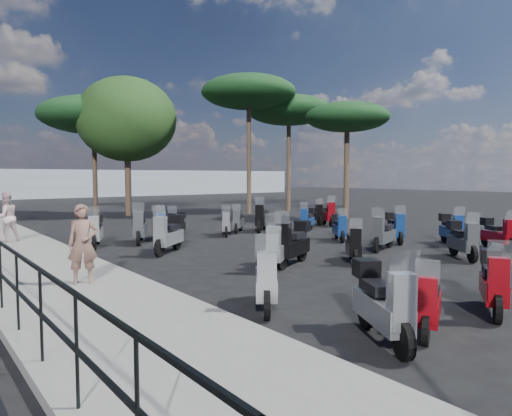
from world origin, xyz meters
TOP-DOWN VIEW (x-y plane):
  - ground at (0.00, 0.00)m, footprint 120.00×120.00m
  - sidewalk at (-6.50, 3.00)m, footprint 3.00×30.00m
  - woman at (-6.20, 0.31)m, footprint 0.66×0.51m
  - pedestrian_far at (-6.38, 7.77)m, footprint 0.92×0.79m
  - scooter_0 at (-3.03, -5.37)m, footprint 1.35×0.83m
  - scooter_1 at (-3.82, -5.15)m, footprint 1.05×1.57m
  - scooter_2 at (-4.13, -2.96)m, footprint 1.15×1.44m
  - scooter_3 at (-1.11, -0.34)m, footprint 1.71×0.98m
  - scooter_4 at (-1.53, 6.11)m, footprint 1.14×1.27m
  - scooter_5 at (-4.09, 5.87)m, footprint 0.90×1.58m
  - scooter_6 at (-1.23, -5.46)m, footprint 1.48×1.00m
  - scooter_8 at (-1.68, -0.44)m, footprint 1.51×1.24m
  - scooter_9 at (-2.79, 3.30)m, footprint 1.52×1.33m
  - scooter_10 at (-2.65, 5.71)m, footprint 1.01×1.65m
  - scooter_11 at (-1.01, 6.12)m, footprint 1.19×1.22m
  - scooter_14 at (0.44, -1.04)m, footprint 1.14×1.18m
  - scooter_15 at (2.70, -0.31)m, footprint 1.66×0.79m
  - scooter_16 at (1.82, 6.17)m, footprint 1.13×1.12m
  - scooter_17 at (0.81, 5.60)m, footprint 0.95×1.35m
  - scooter_20 at (3.24, -2.56)m, footprint 1.21×1.41m
  - scooter_21 at (3.25, 1.98)m, footprint 1.04×1.28m
  - scooter_22 at (4.35, 4.74)m, footprint 1.40×0.96m
  - scooter_23 at (2.81, 5.85)m, footprint 1.46×1.29m
  - scooter_26 at (5.71, -2.40)m, footprint 0.96×1.43m
  - scooter_27 at (5.48, -0.99)m, footprint 1.19×1.38m
  - scooter_28 at (6.47, 6.36)m, footprint 0.81×1.50m
  - scooter_29 at (6.54, 5.61)m, footprint 1.08×1.57m
  - scooter_30 at (4.42, 0.47)m, footprint 1.19×1.38m
  - broadleaf_tree at (1.39, 16.59)m, footprint 5.71×5.71m
  - pine_0 at (7.61, 13.16)m, footprint 5.69×5.69m
  - pine_1 at (11.15, 13.50)m, footprint 5.55×5.55m
  - pine_2 at (0.16, 18.66)m, footprint 6.38×6.38m
  - pine_3 at (10.23, 7.74)m, footprint 4.57×4.57m
  - distant_hills at (0.00, 45.00)m, footprint 70.00×8.00m

SIDE VIEW (x-z plane):
  - ground at x=0.00m, z-range 0.00..0.00m
  - sidewalk at x=-6.50m, z-range 0.00..0.15m
  - scooter_0 at x=-3.03m, z-range -0.18..1.00m
  - scooter_16 at x=1.82m, z-range -0.18..1.01m
  - scooter_14 at x=0.44m, z-range -0.19..1.04m
  - scooter_28 at x=6.47m, z-range -0.19..1.07m
  - scooter_4 at x=-1.53m, z-range -0.20..1.09m
  - scooter_21 at x=3.25m, z-range -0.15..1.05m
  - scooter_17 at x=0.81m, z-range -0.15..1.06m
  - scooter_11 at x=-1.01m, z-range -0.15..1.09m
  - scooter_22 at x=4.35m, z-range -0.15..1.09m
  - scooter_15 at x=2.70m, z-range -0.21..1.16m
  - scooter_26 at x=5.71m, z-range -0.16..1.11m
  - scooter_2 at x=-4.13m, z-range -0.21..1.17m
  - scooter_29 at x=6.54m, z-range -0.22..1.21m
  - scooter_6 at x=-1.23m, z-range -0.16..1.15m
  - scooter_27 at x=5.48m, z-range -0.16..1.16m
  - scooter_30 at x=4.42m, z-range -0.16..1.16m
  - scooter_10 at x=-2.65m, z-range -0.22..1.22m
  - scooter_5 at x=-4.09m, z-range -0.17..1.18m
  - scooter_20 at x=3.24m, z-range -0.17..1.18m
  - scooter_23 at x=2.81m, z-range -0.22..1.24m
  - scooter_1 at x=-3.82m, z-range -0.17..1.22m
  - scooter_8 at x=-1.68m, z-range -0.18..1.25m
  - scooter_3 at x=-1.11m, z-range -0.18..1.28m
  - scooter_9 at x=-2.79m, z-range -0.18..1.28m
  - woman at x=-6.20m, z-range 0.15..1.75m
  - pedestrian_far at x=-6.38m, z-range 0.15..1.78m
  - distant_hills at x=0.00m, z-range 0.00..3.00m
  - pine_3 at x=10.23m, z-range 2.31..8.61m
  - broadleaf_tree at x=1.39m, z-range 1.56..9.56m
  - pine_2 at x=0.16m, z-range 2.38..9.41m
  - pine_1 at x=11.15m, z-range 2.79..10.35m
  - pine_0 at x=7.61m, z-range 3.13..11.44m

